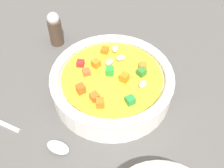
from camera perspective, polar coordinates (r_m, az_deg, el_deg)
ground_plane at (r=50.40cm, az=0.00°, el=-2.55°), size 140.00×140.00×2.00cm
soup_bowl_main at (r=47.47cm, az=-0.00°, el=0.36°), size 20.98×20.98×5.83cm
spoon at (r=47.06cm, az=-18.81°, el=-8.80°), size 20.81×12.87×1.06cm
pepper_shaker at (r=58.21cm, az=-11.65°, el=11.09°), size 2.77×2.77×7.43cm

